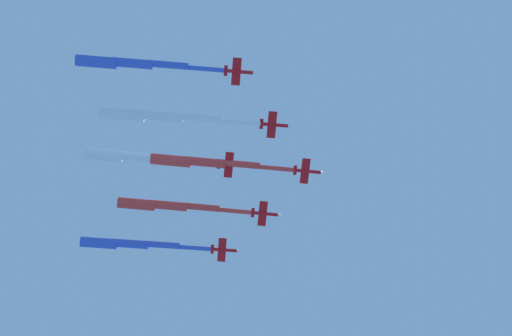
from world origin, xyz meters
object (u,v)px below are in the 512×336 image
at_px(jet_lead, 206,163).
at_px(jet_starboard_mid, 131,244).
at_px(jet_port_mid, 137,157).
at_px(jet_port_inner, 169,206).
at_px(jet_port_outer, 133,64).
at_px(jet_starboard_inner, 161,117).

bearing_deg(jet_lead, jet_starboard_mid, 124.28).
xyz_separation_m(jet_port_mid, jet_starboard_mid, (0.13, 31.53, -0.16)).
distance_m(jet_port_inner, jet_port_outer, 47.80).
bearing_deg(jet_starboard_mid, jet_starboard_inner, -81.84).
bearing_deg(jet_port_inner, jet_starboard_mid, 125.65).
bearing_deg(jet_port_outer, jet_starboard_mid, 87.18).
height_order(jet_starboard_inner, jet_port_outer, jet_port_outer).
relative_size(jet_port_mid, jet_port_outer, 0.95).
xyz_separation_m(jet_lead, jet_port_mid, (-22.18, 0.82, -0.14)).
height_order(jet_port_inner, jet_starboard_inner, jet_port_inner).
distance_m(jet_lead, jet_starboard_mid, 39.15).
height_order(jet_lead, jet_port_mid, jet_lead).
xyz_separation_m(jet_port_mid, jet_port_outer, (-2.92, -30.37, -0.52)).
bearing_deg(jet_port_inner, jet_starboard_inner, -99.60).
relative_size(jet_lead, jet_starboard_mid, 1.04).
height_order(jet_port_inner, jet_port_mid, jet_port_mid).
bearing_deg(jet_lead, jet_starboard_inner, -136.81).
bearing_deg(jet_port_mid, jet_starboard_mid, 89.77).
bearing_deg(jet_lead, jet_port_inner, 122.81).
relative_size(jet_lead, jet_starboard_inner, 0.94).
xyz_separation_m(jet_lead, jet_port_outer, (-25.10, -29.55, -0.66)).
bearing_deg(jet_port_inner, jet_port_mid, -128.47).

